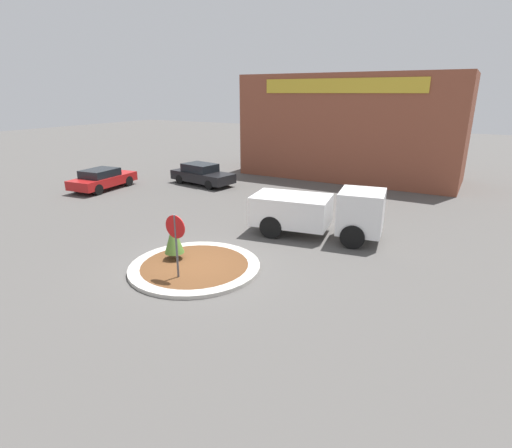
# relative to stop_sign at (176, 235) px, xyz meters

# --- Properties ---
(ground_plane) EXTENTS (120.00, 120.00, 0.00)m
(ground_plane) POSITION_rel_stop_sign_xyz_m (-0.14, 1.04, -1.60)
(ground_plane) COLOR #514F4C
(traffic_island) EXTENTS (4.63, 4.63, 0.13)m
(traffic_island) POSITION_rel_stop_sign_xyz_m (-0.14, 1.04, -1.53)
(traffic_island) COLOR #BCB7AD
(traffic_island) RESTS_ON ground_plane
(stop_sign) EXTENTS (0.77, 0.07, 2.29)m
(stop_sign) POSITION_rel_stop_sign_xyz_m (0.00, 0.00, 0.00)
(stop_sign) COLOR #4C4C51
(stop_sign) RESTS_ON ground_plane
(island_shrub) EXTENTS (0.71, 0.71, 1.38)m
(island_shrub) POSITION_rel_stop_sign_xyz_m (-1.11, 1.12, -0.65)
(island_shrub) COLOR brown
(island_shrub) RESTS_ON traffic_island
(utility_truck) EXTENTS (5.75, 2.86, 2.15)m
(utility_truck) POSITION_rel_stop_sign_xyz_m (2.41, 6.35, -0.47)
(utility_truck) COLOR white
(utility_truck) RESTS_ON ground_plane
(storefront_building) EXTENTS (15.14, 6.07, 7.16)m
(storefront_building) POSITION_rel_stop_sign_xyz_m (-0.45, 19.77, 1.99)
(storefront_building) COLOR brown
(storefront_building) RESTS_ON ground_plane
(parked_sedan_black) EXTENTS (4.71, 2.42, 1.40)m
(parked_sedan_black) POSITION_rel_stop_sign_xyz_m (-8.19, 12.12, -0.90)
(parked_sedan_black) COLOR black
(parked_sedan_black) RESTS_ON ground_plane
(parked_sedan_red) EXTENTS (2.31, 4.54, 1.33)m
(parked_sedan_red) POSITION_rel_stop_sign_xyz_m (-12.87, 7.82, -0.91)
(parked_sedan_red) COLOR #B21919
(parked_sedan_red) RESTS_ON ground_plane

